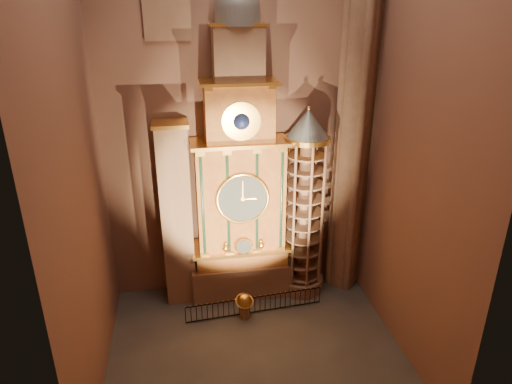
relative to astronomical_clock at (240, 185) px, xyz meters
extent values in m
plane|color=#383330|center=(0.00, -4.96, -6.68)|extent=(14.00, 14.00, 0.00)
plane|color=brown|center=(0.00, 1.04, 4.32)|extent=(22.00, 0.00, 22.00)
plane|color=brown|center=(-7.00, -4.96, 4.32)|extent=(0.00, 22.00, 22.00)
plane|color=brown|center=(7.00, -4.96, 4.32)|extent=(0.00, 22.00, 22.00)
cube|color=#8C634C|center=(0.00, 0.04, -5.68)|extent=(5.60, 2.20, 2.00)
cube|color=brown|center=(0.00, 0.04, -4.18)|extent=(5.00, 2.00, 1.00)
cube|color=#F4AF48|center=(0.00, -0.01, -3.63)|extent=(5.40, 2.30, 0.18)
cube|color=brown|center=(0.00, 0.04, -0.68)|extent=(4.60, 2.00, 6.00)
cylinder|color=black|center=(-2.05, -0.82, -0.68)|extent=(0.32, 0.32, 5.60)
cylinder|color=black|center=(-0.75, -0.82, -0.68)|extent=(0.32, 0.32, 5.60)
cylinder|color=black|center=(0.75, -0.82, -0.68)|extent=(0.32, 0.32, 5.60)
cylinder|color=black|center=(2.05, -0.82, -0.68)|extent=(0.32, 0.32, 5.60)
cube|color=#F4AF48|center=(0.00, -0.01, 2.37)|extent=(5.00, 2.25, 0.18)
cylinder|color=#2D3033|center=(0.00, -0.97, -0.38)|extent=(2.60, 0.12, 2.60)
torus|color=#F4AF48|center=(0.00, -1.02, -0.38)|extent=(2.80, 0.16, 2.80)
cylinder|color=#F4AF48|center=(0.00, -1.12, -3.08)|extent=(0.90, 0.10, 0.90)
sphere|color=#F4AF48|center=(-0.95, -1.07, -3.13)|extent=(0.36, 0.36, 0.36)
sphere|color=#F4AF48|center=(0.95, -1.07, -3.13)|extent=(0.36, 0.36, 0.36)
cube|color=brown|center=(0.00, 0.04, 3.82)|extent=(3.40, 1.80, 3.00)
sphere|color=#0C193E|center=(0.00, -0.87, 3.62)|extent=(0.80, 0.80, 0.80)
cube|color=#F4AF48|center=(0.00, -0.01, 5.37)|extent=(3.80, 2.00, 0.15)
cube|color=#8C634C|center=(0.00, 0.04, 6.62)|extent=(2.40, 1.60, 2.60)
sphere|color=slate|center=(0.00, 0.04, 8.72)|extent=(2.10, 2.10, 2.10)
cube|color=#8C634C|center=(-3.40, 0.04, -1.68)|extent=(1.60, 1.40, 10.00)
cube|color=#F4AF48|center=(-3.40, -0.38, -3.68)|extent=(1.35, 0.10, 2.10)
cube|color=#441912|center=(-3.40, -0.44, -3.68)|extent=(1.05, 0.04, 1.75)
cube|color=#F4AF48|center=(-3.40, -0.38, -1.08)|extent=(1.35, 0.10, 2.10)
cube|color=#441912|center=(-3.40, -0.44, -1.08)|extent=(1.05, 0.04, 1.75)
cube|color=#F4AF48|center=(-3.40, -0.38, 1.52)|extent=(1.35, 0.10, 2.10)
cube|color=#441912|center=(-3.40, -0.44, 1.52)|extent=(1.05, 0.04, 1.75)
cube|color=#F4AF48|center=(-3.40, 0.04, 3.42)|extent=(1.80, 1.60, 0.20)
cylinder|color=#8C634C|center=(3.50, -0.26, -6.28)|extent=(2.50, 2.50, 0.80)
cylinder|color=#8C634C|center=(3.50, -0.26, -1.78)|extent=(0.70, 0.70, 8.20)
cylinder|color=#F4AF48|center=(3.50, -0.26, 2.42)|extent=(2.40, 2.40, 0.25)
cone|color=slate|center=(3.50, -0.26, 3.22)|extent=(2.30, 2.30, 1.50)
sphere|color=#F4AF48|center=(3.50, -0.26, 4.02)|extent=(0.20, 0.20, 0.20)
cylinder|color=#8C634C|center=(6.10, 0.04, 4.32)|extent=(1.60, 1.60, 22.00)
cylinder|color=#8C634C|center=(6.90, 0.04, 4.32)|extent=(0.44, 0.44, 22.00)
cylinder|color=#8C634C|center=(5.30, 0.04, 4.32)|extent=(0.44, 0.44, 22.00)
cylinder|color=#8C634C|center=(6.10, 0.84, 4.32)|extent=(0.44, 0.44, 22.00)
cylinder|color=#8C634C|center=(6.10, -0.76, 4.32)|extent=(0.44, 0.44, 22.00)
cylinder|color=#8C634C|center=(-0.16, -2.37, -6.37)|extent=(0.53, 0.53, 0.62)
sphere|color=#C68637|center=(-0.16, -2.37, -5.66)|extent=(0.80, 0.80, 0.80)
torus|color=#C68637|center=(-0.16, -2.37, -5.66)|extent=(1.17, 1.13, 0.43)
cube|color=black|center=(0.43, -2.16, -5.65)|extent=(7.43, 0.63, 0.04)
cube|color=black|center=(0.43, -2.16, -6.59)|extent=(7.43, 0.63, 0.04)
camera|label=1|loc=(-2.91, -22.19, 8.92)|focal=32.00mm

